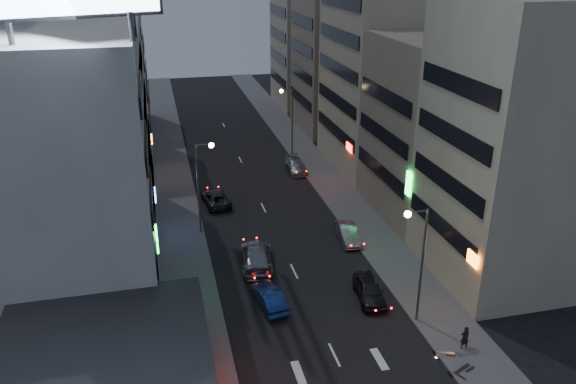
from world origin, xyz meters
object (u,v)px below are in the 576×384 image
object	(u,v)px
road_car_silver	(257,256)
person	(465,337)
scooter_black_b	(468,355)
parked_car_right_near	(369,290)
parked_car_right_far	(296,166)
parked_car_right_mid	(348,233)
parked_car_left	(216,198)
scooter_silver_b	(455,346)
road_car_blue	(269,297)
scooter_silver_a	(486,382)

from	to	relation	value
road_car_silver	person	distance (m)	16.56
road_car_silver	scooter_black_b	xyz separation A→B (m)	(9.92, -14.19, -0.11)
parked_car_right_near	road_car_silver	xyz separation A→B (m)	(-6.79, 6.37, 0.11)
parked_car_right_far	road_car_silver	world-z (taller)	road_car_silver
parked_car_right_far	parked_car_right_mid	bearing A→B (deg)	-88.08
parked_car_right_mid	road_car_silver	world-z (taller)	road_car_silver
parked_car_left	person	xyz separation A→B (m)	(12.14, -25.20, 0.22)
parked_car_right_far	scooter_silver_b	bearing A→B (deg)	-85.71
person	scooter_black_b	size ratio (longest dim) A/B	0.77
person	scooter_black_b	xyz separation A→B (m)	(-0.50, -1.32, -0.16)
road_car_blue	scooter_silver_b	xyz separation A→B (m)	(9.87, -7.56, -0.08)
scooter_silver_b	scooter_black_b	bearing A→B (deg)	-145.58
scooter_silver_b	road_car_silver	bearing A→B (deg)	58.31
parked_car_right_mid	scooter_black_b	world-z (taller)	parked_car_right_mid
parked_car_right_near	parked_car_right_mid	bearing A→B (deg)	87.60
parked_car_right_far	scooter_black_b	size ratio (longest dim) A/B	2.37
person	road_car_silver	bearing A→B (deg)	-50.96
parked_car_right_mid	scooter_silver_a	bearing A→B (deg)	-80.55
parked_car_left	road_car_blue	world-z (taller)	road_car_blue
road_car_silver	scooter_silver_b	xyz separation A→B (m)	(9.68, -13.13, -0.22)
parked_car_left	road_car_silver	world-z (taller)	road_car_silver
person	scooter_silver_b	bearing A→B (deg)	19.74
person	scooter_silver_a	size ratio (longest dim) A/B	0.86
road_car_blue	person	xyz separation A→B (m)	(10.61, -7.29, 0.19)
parked_car_left	road_car_silver	xyz separation A→B (m)	(1.72, -12.33, 0.17)
parked_car_right_mid	scooter_silver_a	world-z (taller)	parked_car_right_mid
person	scooter_silver_b	distance (m)	0.83
scooter_silver_a	person	bearing A→B (deg)	-7.92
road_car_blue	scooter_black_b	bearing A→B (deg)	131.72
road_car_silver	scooter_silver_a	xyz separation A→B (m)	(9.73, -16.38, -0.17)
parked_car_right_near	scooter_silver_b	xyz separation A→B (m)	(2.90, -6.76, -0.12)
parked_car_left	parked_car_right_far	xyz separation A→B (m)	(9.74, 6.89, 0.02)
parked_car_left	scooter_black_b	size ratio (longest dim) A/B	2.42
road_car_blue	person	distance (m)	12.88
parked_car_right_near	scooter_silver_b	size ratio (longest dim) A/B	2.65
parked_car_right_mid	road_car_blue	world-z (taller)	road_car_blue
person	scooter_silver_a	distance (m)	3.59
person	scooter_black_b	distance (m)	1.42
parked_car_right_mid	road_car_blue	bearing A→B (deg)	-132.28
parked_car_left	road_car_blue	distance (m)	17.97
parked_car_right_far	person	size ratio (longest dim) A/B	3.08
road_car_silver	parked_car_right_mid	bearing A→B (deg)	-156.10
parked_car_right_near	person	world-z (taller)	person
road_car_blue	scooter_silver_a	distance (m)	14.67
road_car_silver	person	xyz separation A→B (m)	(10.42, -12.87, 0.05)
parked_car_left	scooter_silver_b	distance (m)	27.90
scooter_black_b	parked_car_right_mid	bearing A→B (deg)	-18.46
parked_car_right_mid	road_car_silver	distance (m)	8.49
road_car_blue	scooter_silver_b	world-z (taller)	road_car_blue
road_car_blue	scooter_silver_b	distance (m)	12.43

